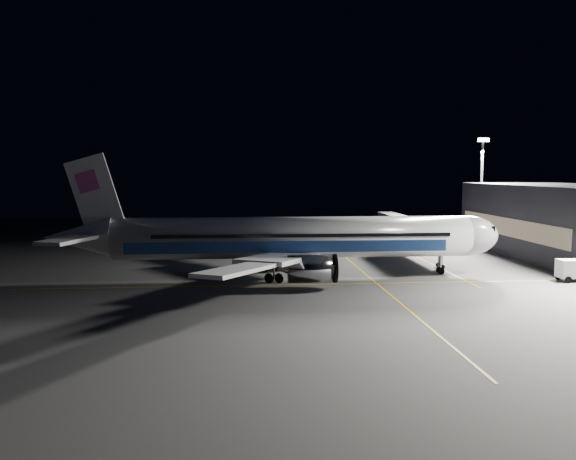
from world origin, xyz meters
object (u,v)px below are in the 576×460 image
(floodlight_mast_north, at_px, (482,181))
(safety_cone_a, at_px, (318,258))
(safety_cone_c, at_px, (307,259))
(baggage_tug, at_px, (275,249))
(airliner, at_px, (286,238))
(safety_cone_b, at_px, (274,269))
(jet_bridge, at_px, (413,228))

(floodlight_mast_north, height_order, safety_cone_a, floodlight_mast_north)
(safety_cone_a, bearing_deg, safety_cone_c, -143.15)
(baggage_tug, distance_m, safety_cone_a, 10.35)
(airliner, relative_size, safety_cone_b, 91.92)
(floodlight_mast_north, height_order, safety_cone_b, floodlight_mast_north)
(jet_bridge, distance_m, safety_cone_b, 28.54)
(safety_cone_a, relative_size, safety_cone_c, 0.93)
(airliner, bearing_deg, safety_cone_a, 65.81)
(floodlight_mast_north, relative_size, safety_cone_c, 33.42)
(jet_bridge, xyz_separation_m, safety_cone_b, (-24.47, -14.06, -4.25))
(airliner, height_order, safety_cone_a, airliner)
(jet_bridge, bearing_deg, baggage_tug, 170.42)
(baggage_tug, distance_m, safety_cone_c, 10.53)
(jet_bridge, height_order, baggage_tug, jet_bridge)
(floodlight_mast_north, bearing_deg, safety_cone_a, -152.66)
(baggage_tug, xyz_separation_m, safety_cone_b, (-1.13, -18.00, -0.35))
(baggage_tug, relative_size, safety_cone_a, 3.93)
(airliner, xyz_separation_m, floodlight_mast_north, (41.08, 31.99, 7.21))
(safety_cone_b, bearing_deg, safety_cone_c, 56.14)
(jet_bridge, bearing_deg, floodlight_mast_north, 37.74)
(safety_cone_a, xyz_separation_m, safety_cone_c, (-1.96, -1.47, 0.02))
(safety_cone_b, distance_m, safety_cone_c, 10.28)
(safety_cone_c, bearing_deg, jet_bridge, 16.42)
(baggage_tug, bearing_deg, safety_cone_b, -101.88)
(safety_cone_a, bearing_deg, floodlight_mast_north, 27.34)
(jet_bridge, relative_size, safety_cone_c, 55.54)
(floodlight_mast_north, height_order, baggage_tug, floodlight_mast_north)
(floodlight_mast_north, bearing_deg, baggage_tug, -166.41)
(airliner, relative_size, safety_cone_c, 99.26)
(floodlight_mast_north, distance_m, safety_cone_b, 52.27)
(airliner, height_order, jet_bridge, airliner)
(safety_cone_a, bearing_deg, safety_cone_b, -127.53)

